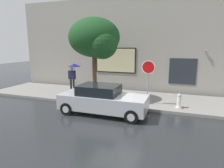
{
  "coord_description": "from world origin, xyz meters",
  "views": [
    {
      "loc": [
        2.93,
        -8.9,
        3.45
      ],
      "look_at": [
        -0.81,
        1.8,
        1.2
      ],
      "focal_mm": 30.99,
      "sensor_mm": 36.0,
      "label": 1
    }
  ],
  "objects_px": {
    "stop_sign": "(148,74)",
    "street_tree": "(96,39)",
    "parked_car": "(103,100)",
    "fire_hydrant": "(179,101)",
    "pedestrian_with_umbrella": "(73,70)"
  },
  "relations": [
    {
      "from": "parked_car",
      "to": "fire_hydrant",
      "type": "xyz_separation_m",
      "value": [
        3.71,
        1.82,
        -0.2
      ]
    },
    {
      "from": "fire_hydrant",
      "to": "stop_sign",
      "type": "distance_m",
      "value": 2.21
    },
    {
      "from": "parked_car",
      "to": "street_tree",
      "type": "bearing_deg",
      "value": 121.59
    },
    {
      "from": "parked_car",
      "to": "stop_sign",
      "type": "xyz_separation_m",
      "value": [
        1.98,
        1.9,
        1.19
      ]
    },
    {
      "from": "fire_hydrant",
      "to": "street_tree",
      "type": "xyz_separation_m",
      "value": [
        -4.91,
        0.14,
        3.31
      ]
    },
    {
      "from": "parked_car",
      "to": "street_tree",
      "type": "distance_m",
      "value": 3.87
    },
    {
      "from": "pedestrian_with_umbrella",
      "to": "stop_sign",
      "type": "distance_m",
      "value": 5.86
    },
    {
      "from": "parked_car",
      "to": "street_tree",
      "type": "relative_size",
      "value": 0.89
    },
    {
      "from": "fire_hydrant",
      "to": "pedestrian_with_umbrella",
      "type": "bearing_deg",
      "value": 167.59
    },
    {
      "from": "street_tree",
      "to": "stop_sign",
      "type": "xyz_separation_m",
      "value": [
        3.19,
        -0.05,
        -1.92
      ]
    },
    {
      "from": "fire_hydrant",
      "to": "pedestrian_with_umbrella",
      "type": "relative_size",
      "value": 0.39
    },
    {
      "from": "stop_sign",
      "to": "street_tree",
      "type": "bearing_deg",
      "value": 179.02
    },
    {
      "from": "fire_hydrant",
      "to": "stop_sign",
      "type": "relative_size",
      "value": 0.31
    },
    {
      "from": "pedestrian_with_umbrella",
      "to": "stop_sign",
      "type": "bearing_deg",
      "value": -15.25
    },
    {
      "from": "street_tree",
      "to": "stop_sign",
      "type": "bearing_deg",
      "value": -0.98
    }
  ]
}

